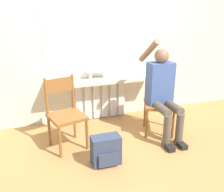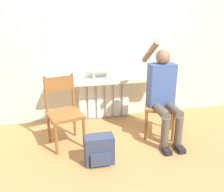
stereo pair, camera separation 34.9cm
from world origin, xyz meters
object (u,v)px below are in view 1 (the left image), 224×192
object	(u,v)px
chair_right	(159,101)
backpack	(106,151)
chair_left	(65,113)
cat	(99,69)
person	(163,89)

from	to	relation	value
chair_right	backpack	distance (m)	1.13
chair_left	cat	world-z (taller)	cat
person	chair_right	bearing A→B (deg)	81.54
chair_right	person	distance (m)	0.23
person	backpack	world-z (taller)	person
chair_right	person	bearing A→B (deg)	-76.57
chair_left	person	world-z (taller)	person
chair_right	chair_left	bearing A→B (deg)	-158.19
chair_right	cat	size ratio (longest dim) A/B	1.68
person	backpack	xyz separation A→B (m)	(-0.93, -0.44, -0.49)
chair_left	cat	size ratio (longest dim) A/B	1.68
backpack	cat	bearing A→B (deg)	77.51
chair_left	backpack	world-z (taller)	chair_left
cat	backpack	xyz separation A→B (m)	(-0.26, -1.19, -0.64)
chair_left	cat	distance (m)	0.96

